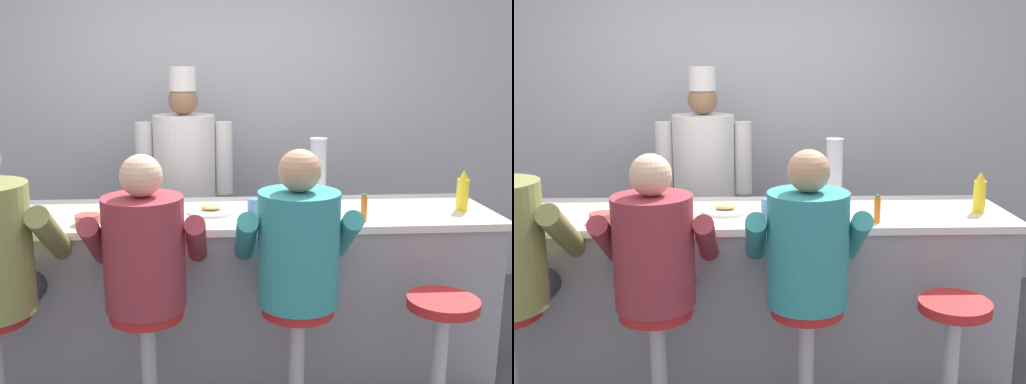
# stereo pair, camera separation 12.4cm
# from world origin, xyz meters

# --- Properties ---
(wall_back) EXTENTS (10.00, 0.06, 2.70)m
(wall_back) POSITION_xyz_m (0.00, 1.81, 1.35)
(wall_back) COLOR #B2B7BC
(wall_back) RESTS_ON ground_plane
(diner_counter) EXTENTS (2.99, 0.74, 0.96)m
(diner_counter) POSITION_xyz_m (0.00, 0.37, 0.48)
(diner_counter) COLOR gray
(diner_counter) RESTS_ON ground_plane
(ketchup_bottle_red) EXTENTS (0.07, 0.07, 0.23)m
(ketchup_bottle_red) POSITION_xyz_m (0.39, 0.11, 1.07)
(ketchup_bottle_red) COLOR red
(ketchup_bottle_red) RESTS_ON diner_counter
(mustard_bottle_yellow) EXTENTS (0.07, 0.07, 0.23)m
(mustard_bottle_yellow) POSITION_xyz_m (1.32, 0.31, 1.07)
(mustard_bottle_yellow) COLOR yellow
(mustard_bottle_yellow) RESTS_ON diner_counter
(hot_sauce_bottle_orange) EXTENTS (0.03, 0.03, 0.15)m
(hot_sauce_bottle_orange) POSITION_xyz_m (0.70, 0.10, 1.03)
(hot_sauce_bottle_orange) COLOR orange
(hot_sauce_bottle_orange) RESTS_ON diner_counter
(water_pitcher_clear) EXTENTS (0.14, 0.12, 0.19)m
(water_pitcher_clear) POSITION_xyz_m (0.40, 0.30, 1.06)
(water_pitcher_clear) COLOR silver
(water_pitcher_clear) RESTS_ON diner_counter
(breakfast_plate) EXTENTS (0.27, 0.27, 0.05)m
(breakfast_plate) POSITION_xyz_m (-0.11, 0.35, 0.98)
(breakfast_plate) COLOR white
(breakfast_plate) RESTS_ON diner_counter
(cereal_bowl) EXTENTS (0.13, 0.13, 0.05)m
(cereal_bowl) POSITION_xyz_m (-0.76, 0.16, 0.99)
(cereal_bowl) COLOR #B24C47
(cereal_bowl) RESTS_ON diner_counter
(coffee_mug_white) EXTENTS (0.13, 0.08, 0.10)m
(coffee_mug_white) POSITION_xyz_m (-1.22, 0.38, 1.01)
(coffee_mug_white) COLOR white
(coffee_mug_white) RESTS_ON diner_counter
(coffee_mug_blue) EXTENTS (0.14, 0.09, 0.09)m
(coffee_mug_blue) POSITION_xyz_m (0.14, 0.30, 1.01)
(coffee_mug_blue) COLOR #4C7AB2
(coffee_mug_blue) RESTS_ON diner_counter
(cup_stack_steel) EXTENTS (0.11, 0.11, 0.38)m
(cup_stack_steel) POSITION_xyz_m (0.54, 0.63, 1.15)
(cup_stack_steel) COLOR #B7BABF
(cup_stack_steel) RESTS_ON diner_counter
(diner_seated_maroon) EXTENTS (0.57, 0.56, 1.40)m
(diner_seated_maroon) POSITION_xyz_m (-0.42, -0.24, 0.88)
(diner_seated_maroon) COLOR #B2B5BA
(diner_seated_maroon) RESTS_ON ground_plane
(diner_seated_teal) EXTENTS (0.58, 0.58, 1.41)m
(diner_seated_teal) POSITION_xyz_m (0.30, -0.24, 0.89)
(diner_seated_teal) COLOR #B2B5BA
(diner_seated_teal) RESTS_ON ground_plane
(empty_stool_round) EXTENTS (0.35, 0.35, 0.67)m
(empty_stool_round) POSITION_xyz_m (1.01, -0.27, 0.45)
(empty_stool_round) COLOR #B2B5BA
(empty_stool_round) RESTS_ON ground_plane
(cook_in_whites_near) EXTENTS (0.69, 0.44, 1.76)m
(cook_in_whites_near) POSITION_xyz_m (-0.30, 1.33, 0.97)
(cook_in_whites_near) COLOR #232328
(cook_in_whites_near) RESTS_ON ground_plane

